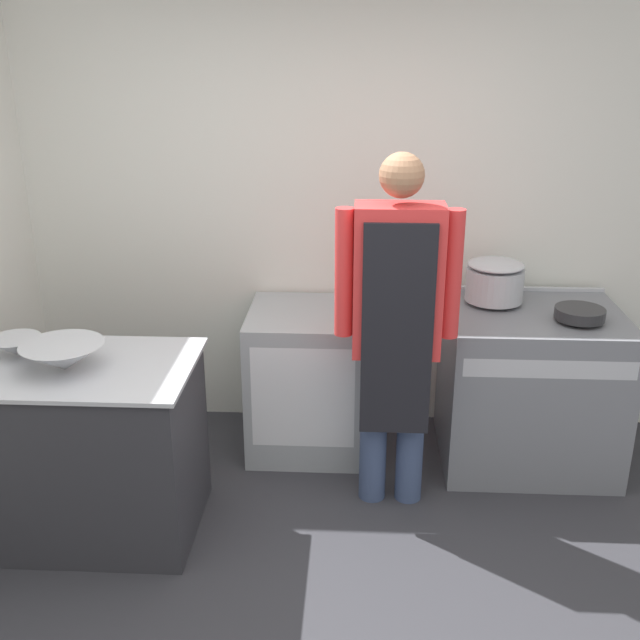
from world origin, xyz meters
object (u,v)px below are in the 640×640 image
(fridge_unit, at_px, (307,379))
(saute_pan, at_px, (580,313))
(mixing_bowl, at_px, (63,357))
(stock_pot, at_px, (495,280))
(person_cook, at_px, (397,316))
(stove, at_px, (528,386))

(fridge_unit, relative_size, saute_pan, 3.24)
(mixing_bowl, distance_m, stock_pot, 2.31)
(person_cook, distance_m, saute_pan, 1.03)
(stove, distance_m, person_cook, 1.08)
(fridge_unit, distance_m, stock_pot, 1.21)
(fridge_unit, bearing_deg, stock_pot, 3.01)
(fridge_unit, distance_m, saute_pan, 1.56)
(stock_pot, bearing_deg, stove, -33.36)
(fridge_unit, height_order, mixing_bowl, mixing_bowl)
(fridge_unit, bearing_deg, mixing_bowl, -138.36)
(person_cook, height_order, stock_pot, person_cook)
(stove, xyz_separation_m, mixing_bowl, (-2.30, -0.84, 0.49))
(mixing_bowl, bearing_deg, stove, 20.03)
(stock_pot, bearing_deg, person_cook, -133.28)
(saute_pan, bearing_deg, person_cook, -161.36)
(stove, relative_size, saute_pan, 3.64)
(stock_pot, bearing_deg, fridge_unit, -176.99)
(stove, bearing_deg, fridge_unit, 176.14)
(person_cook, relative_size, saute_pan, 6.98)
(fridge_unit, bearing_deg, saute_pan, -8.74)
(stove, height_order, stock_pot, stock_pot)
(stove, xyz_separation_m, saute_pan, (0.19, -0.14, 0.49))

